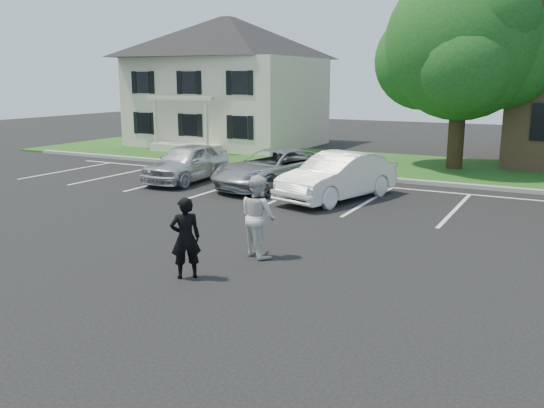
# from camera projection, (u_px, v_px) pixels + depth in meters

# --- Properties ---
(ground_plane) EXTENTS (90.00, 90.00, 0.00)m
(ground_plane) POSITION_uv_depth(u_px,v_px,m) (250.00, 270.00, 12.34)
(ground_plane) COLOR black
(ground_plane) RESTS_ON ground
(curb) EXTENTS (40.00, 0.30, 0.15)m
(curb) POSITION_uv_depth(u_px,v_px,m) (402.00, 181.00, 22.70)
(curb) COLOR #969690
(curb) RESTS_ON ground
(grass_strip) EXTENTS (44.00, 8.00, 0.08)m
(grass_strip) POSITION_uv_depth(u_px,v_px,m) (425.00, 168.00, 26.16)
(grass_strip) COLOR #1A500E
(grass_strip) RESTS_ON ground
(stall_lines) EXTENTS (34.00, 5.36, 0.01)m
(stall_lines) POSITION_uv_depth(u_px,v_px,m) (418.00, 200.00, 19.44)
(stall_lines) COLOR white
(stall_lines) RESTS_ON ground
(house) EXTENTS (10.30, 9.22, 7.60)m
(house) POSITION_uv_depth(u_px,v_px,m) (228.00, 82.00, 34.71)
(house) COLOR beige
(house) RESTS_ON ground
(tree) EXTENTS (7.80, 7.20, 8.80)m
(tree) POSITION_uv_depth(u_px,v_px,m) (465.00, 47.00, 24.72)
(tree) COLOR black
(tree) RESTS_ON ground
(man_black_suit) EXTENTS (0.73, 0.72, 1.69)m
(man_black_suit) POSITION_uv_depth(u_px,v_px,m) (186.00, 238.00, 11.67)
(man_black_suit) COLOR black
(man_black_suit) RESTS_ON ground
(man_white_shirt) EXTENTS (1.14, 1.05, 1.89)m
(man_white_shirt) POSITION_uv_depth(u_px,v_px,m) (258.00, 216.00, 13.11)
(man_white_shirt) COLOR silver
(man_white_shirt) RESTS_ON ground
(car_silver_west) EXTENTS (1.97, 4.46, 1.49)m
(car_silver_west) POSITION_uv_depth(u_px,v_px,m) (187.00, 163.00, 22.79)
(car_silver_west) COLOR silver
(car_silver_west) RESTS_ON ground
(car_silver_minivan) EXTENTS (3.66, 5.64, 1.44)m
(car_silver_minivan) POSITION_uv_depth(u_px,v_px,m) (274.00, 169.00, 21.47)
(car_silver_minivan) COLOR #9A9CA1
(car_silver_minivan) RESTS_ON ground
(car_white_sedan) EXTENTS (2.95, 5.06, 1.58)m
(car_white_sedan) POSITION_uv_depth(u_px,v_px,m) (338.00, 177.00, 19.33)
(car_white_sedan) COLOR white
(car_white_sedan) RESTS_ON ground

